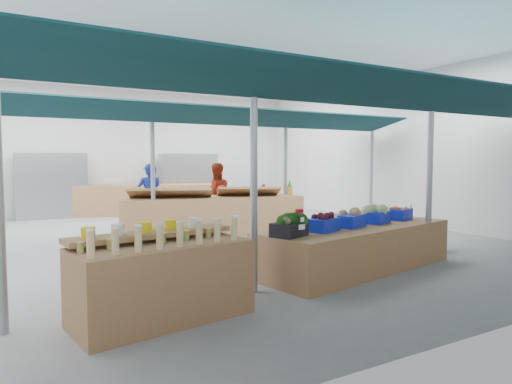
# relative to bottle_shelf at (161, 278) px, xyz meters

# --- Properties ---
(floor) EXTENTS (13.00, 13.00, 0.00)m
(floor) POSITION_rel_bottle_shelf_xyz_m (2.44, 4.40, -0.47)
(floor) COLOR slate
(floor) RESTS_ON ground
(hall) EXTENTS (13.00, 13.00, 13.00)m
(hall) POSITION_rel_bottle_shelf_xyz_m (2.44, 5.84, 2.18)
(hall) COLOR silver
(hall) RESTS_ON ground
(pole_grid) EXTENTS (10.00, 4.60, 3.00)m
(pole_grid) POSITION_rel_bottle_shelf_xyz_m (3.19, 2.65, 1.34)
(pole_grid) COLOR gray
(pole_grid) RESTS_ON floor
(awnings) EXTENTS (9.50, 7.08, 0.30)m
(awnings) POSITION_rel_bottle_shelf_xyz_m (3.19, 2.65, 2.31)
(awnings) COLOR #0B2E30
(awnings) RESTS_ON pole_grid
(back_shelving_left) EXTENTS (2.00, 0.50, 2.00)m
(back_shelving_left) POSITION_rel_bottle_shelf_xyz_m (-0.06, 10.40, 0.53)
(back_shelving_left) COLOR #B23F33
(back_shelving_left) RESTS_ON floor
(back_shelving_right) EXTENTS (2.00, 0.50, 2.00)m
(back_shelving_right) POSITION_rel_bottle_shelf_xyz_m (4.44, 10.40, 0.53)
(back_shelving_right) COLOR #B23F33
(back_shelving_right) RESTS_ON floor
(bottle_shelf) EXTENTS (2.06, 1.40, 1.15)m
(bottle_shelf) POSITION_rel_bottle_shelf_xyz_m (0.00, 0.00, 0.00)
(bottle_shelf) COLOR #9A6D43
(bottle_shelf) RESTS_ON floor
(veg_counter) EXTENTS (3.88, 1.93, 0.72)m
(veg_counter) POSITION_rel_bottle_shelf_xyz_m (3.57, 0.70, -0.11)
(veg_counter) COLOR #9A6D43
(veg_counter) RESTS_ON floor
(fruit_counter) EXTENTS (4.43, 1.85, 0.92)m
(fruit_counter) POSITION_rel_bottle_shelf_xyz_m (2.93, 5.03, -0.01)
(fruit_counter) COLOR #9A6D43
(fruit_counter) RESTS_ON floor
(far_counter) EXTENTS (5.59, 2.63, 0.99)m
(far_counter) POSITION_rel_bottle_shelf_xyz_m (2.67, 10.05, 0.03)
(far_counter) COLOR #9A6D43
(far_counter) RESTS_ON floor
(crate_stack) EXTENTS (0.56, 0.45, 0.60)m
(crate_stack) POSITION_rel_bottle_shelf_xyz_m (5.89, 1.18, -0.17)
(crate_stack) COLOR #1124BC
(crate_stack) RESTS_ON floor
(vendor_left) EXTENTS (0.70, 0.53, 1.73)m
(vendor_left) POSITION_rel_bottle_shelf_xyz_m (1.73, 6.13, 0.39)
(vendor_left) COLOR #18269D
(vendor_left) RESTS_ON floor
(vendor_right) EXTENTS (0.95, 0.81, 1.73)m
(vendor_right) POSITION_rel_bottle_shelf_xyz_m (3.53, 6.13, 0.39)
(vendor_right) COLOR maroon
(vendor_right) RESTS_ON floor
(crate_broccoli) EXTENTS (0.60, 0.51, 0.35)m
(crate_broccoli) POSITION_rel_bottle_shelf_xyz_m (2.00, 0.39, 0.41)
(crate_broccoli) COLOR black
(crate_broccoli) RESTS_ON veg_counter
(crate_beets) EXTENTS (0.60, 0.51, 0.29)m
(crate_beets) POSITION_rel_bottle_shelf_xyz_m (2.71, 0.53, 0.39)
(crate_beets) COLOR #1124BC
(crate_beets) RESTS_ON veg_counter
(crate_celeriac) EXTENTS (0.60, 0.51, 0.31)m
(crate_celeriac) POSITION_rel_bottle_shelf_xyz_m (3.37, 0.66, 0.40)
(crate_celeriac) COLOR #1124BC
(crate_celeriac) RESTS_ON veg_counter
(crate_cabbage) EXTENTS (0.60, 0.51, 0.35)m
(crate_cabbage) POSITION_rel_bottle_shelf_xyz_m (4.08, 0.80, 0.41)
(crate_cabbage) COLOR #1124BC
(crate_cabbage) RESTS_ON veg_counter
(crate_carrots) EXTENTS (0.60, 0.51, 0.29)m
(crate_carrots) POSITION_rel_bottle_shelf_xyz_m (4.78, 0.94, 0.36)
(crate_carrots) COLOR #1124BC
(crate_carrots) RESTS_ON veg_counter
(sparrow) EXTENTS (0.12, 0.09, 0.11)m
(sparrow) POSITION_rel_bottle_shelf_xyz_m (1.86, 0.24, 0.50)
(sparrow) COLOR brown
(sparrow) RESTS_ON crate_broccoli
(pole_ribbon) EXTENTS (0.12, 0.12, 0.28)m
(pole_ribbon) POSITION_rel_bottle_shelf_xyz_m (2.06, 0.22, 0.61)
(pole_ribbon) COLOR #AD0B19
(pole_ribbon) RESTS_ON pole_grid
(apple_heap_yellow) EXTENTS (2.02, 1.38, 0.27)m
(apple_heap_yellow) POSITION_rel_bottle_shelf_xyz_m (1.90, 5.13, 0.62)
(apple_heap_yellow) COLOR #997247
(apple_heap_yellow) RESTS_ON fruit_counter
(apple_heap_red) EXTENTS (1.65, 1.22, 0.27)m
(apple_heap_red) POSITION_rel_bottle_shelf_xyz_m (3.77, 4.76, 0.62)
(apple_heap_red) COLOR #997247
(apple_heap_red) RESTS_ON fruit_counter
(pineapple) EXTENTS (0.14, 0.14, 0.39)m
(pineapple) POSITION_rel_bottle_shelf_xyz_m (4.82, 4.55, 0.64)
(pineapple) COLOR #8C6019
(pineapple) RESTS_ON fruit_counter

